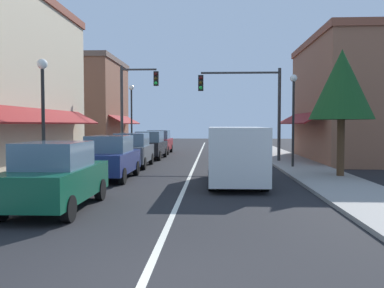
{
  "coord_description": "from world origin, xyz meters",
  "views": [
    {
      "loc": [
        0.98,
        -5.42,
        2.23
      ],
      "look_at": [
        0.09,
        12.09,
        1.38
      ],
      "focal_mm": 38.3,
      "sensor_mm": 36.0,
      "label": 1
    }
  ],
  "objects_px": {
    "parked_car_distant_left": "(159,142)",
    "street_lamp_left_near": "(43,101)",
    "parked_car_far_left": "(150,145)",
    "van_in_lane": "(236,153)",
    "traffic_signal_left_corner": "(133,99)",
    "tree_right_near": "(342,85)",
    "parked_car_third_left": "(132,150)",
    "parked_car_second_left": "(110,158)",
    "parked_car_nearest_left": "(56,176)",
    "traffic_signal_mast_arm": "(250,98)",
    "street_lamp_left_far": "(132,108)",
    "street_lamp_right_mid": "(293,105)"
  },
  "relations": [
    {
      "from": "parked_car_third_left",
      "to": "parked_car_distant_left",
      "type": "distance_m",
      "value": 9.9
    },
    {
      "from": "parked_car_distant_left",
      "to": "traffic_signal_left_corner",
      "type": "bearing_deg",
      "value": -100.17
    },
    {
      "from": "street_lamp_right_mid",
      "to": "street_lamp_left_far",
      "type": "xyz_separation_m",
      "value": [
        -9.89,
        8.89,
        0.21
      ]
    },
    {
      "from": "street_lamp_right_mid",
      "to": "traffic_signal_left_corner",
      "type": "bearing_deg",
      "value": 150.49
    },
    {
      "from": "street_lamp_left_far",
      "to": "parked_car_third_left",
      "type": "bearing_deg",
      "value": -78.5
    },
    {
      "from": "traffic_signal_left_corner",
      "to": "parked_car_distant_left",
      "type": "bearing_deg",
      "value": 79.82
    },
    {
      "from": "traffic_signal_left_corner",
      "to": "street_lamp_left_far",
      "type": "relative_size",
      "value": 1.17
    },
    {
      "from": "parked_car_far_left",
      "to": "van_in_lane",
      "type": "relative_size",
      "value": 0.8
    },
    {
      "from": "parked_car_second_left",
      "to": "van_in_lane",
      "type": "height_order",
      "value": "van_in_lane"
    },
    {
      "from": "parked_car_far_left",
      "to": "van_in_lane",
      "type": "xyz_separation_m",
      "value": [
        4.89,
        -10.9,
        0.27
      ]
    },
    {
      "from": "parked_car_far_left",
      "to": "street_lamp_left_near",
      "type": "height_order",
      "value": "street_lamp_left_near"
    },
    {
      "from": "traffic_signal_mast_arm",
      "to": "street_lamp_left_far",
      "type": "xyz_separation_m",
      "value": [
        -8.06,
        5.68,
        -0.33
      ]
    },
    {
      "from": "parked_car_distant_left",
      "to": "traffic_signal_left_corner",
      "type": "relative_size",
      "value": 0.69
    },
    {
      "from": "parked_car_second_left",
      "to": "parked_car_distant_left",
      "type": "xyz_separation_m",
      "value": [
        0.04,
        14.68,
        0.0
      ]
    },
    {
      "from": "parked_car_second_left",
      "to": "tree_right_near",
      "type": "height_order",
      "value": "tree_right_near"
    },
    {
      "from": "parked_car_far_left",
      "to": "parked_car_distant_left",
      "type": "bearing_deg",
      "value": 92.01
    },
    {
      "from": "parked_car_distant_left",
      "to": "van_in_lane",
      "type": "distance_m",
      "value": 16.5
    },
    {
      "from": "parked_car_nearest_left",
      "to": "street_lamp_right_mid",
      "type": "distance_m",
      "value": 13.23
    },
    {
      "from": "van_in_lane",
      "to": "street_lamp_right_mid",
      "type": "bearing_deg",
      "value": 59.78
    },
    {
      "from": "parked_car_distant_left",
      "to": "street_lamp_left_near",
      "type": "relative_size",
      "value": 0.92
    },
    {
      "from": "parked_car_distant_left",
      "to": "van_in_lane",
      "type": "xyz_separation_m",
      "value": [
        4.94,
        -15.74,
        0.27
      ]
    },
    {
      "from": "parked_car_nearest_left",
      "to": "street_lamp_left_near",
      "type": "distance_m",
      "value": 4.54
    },
    {
      "from": "parked_car_nearest_left",
      "to": "parked_car_far_left",
      "type": "relative_size",
      "value": 0.99
    },
    {
      "from": "traffic_signal_left_corner",
      "to": "tree_right_near",
      "type": "bearing_deg",
      "value": -40.43
    },
    {
      "from": "street_lamp_left_far",
      "to": "van_in_lane",
      "type": "bearing_deg",
      "value": -64.73
    },
    {
      "from": "traffic_signal_mast_arm",
      "to": "parked_car_second_left",
      "type": "bearing_deg",
      "value": -129.8
    },
    {
      "from": "parked_car_second_left",
      "to": "traffic_signal_left_corner",
      "type": "xyz_separation_m",
      "value": [
        -0.9,
        9.45,
        2.96
      ]
    },
    {
      "from": "parked_car_second_left",
      "to": "parked_car_distant_left",
      "type": "relative_size",
      "value": 1.0
    },
    {
      "from": "parked_car_third_left",
      "to": "parked_car_second_left",
      "type": "bearing_deg",
      "value": -90.22
    },
    {
      "from": "parked_car_nearest_left",
      "to": "parked_car_second_left",
      "type": "xyz_separation_m",
      "value": [
        -0.06,
        5.89,
        0.0
      ]
    },
    {
      "from": "parked_car_third_left",
      "to": "parked_car_distant_left",
      "type": "xyz_separation_m",
      "value": [
        0.08,
        9.9,
        0.0
      ]
    },
    {
      "from": "parked_car_third_left",
      "to": "street_lamp_right_mid",
      "type": "height_order",
      "value": "street_lamp_right_mid"
    },
    {
      "from": "van_in_lane",
      "to": "parked_car_second_left",
      "type": "bearing_deg",
      "value": 167.86
    },
    {
      "from": "parked_car_third_left",
      "to": "parked_car_far_left",
      "type": "distance_m",
      "value": 5.05
    },
    {
      "from": "parked_car_far_left",
      "to": "van_in_lane",
      "type": "height_order",
      "value": "van_in_lane"
    },
    {
      "from": "parked_car_third_left",
      "to": "tree_right_near",
      "type": "height_order",
      "value": "tree_right_near"
    },
    {
      "from": "parked_car_far_left",
      "to": "parked_car_distant_left",
      "type": "distance_m",
      "value": 4.85
    },
    {
      "from": "street_lamp_left_near",
      "to": "tree_right_near",
      "type": "xyz_separation_m",
      "value": [
        11.1,
        3.05,
        0.77
      ]
    },
    {
      "from": "van_in_lane",
      "to": "traffic_signal_mast_arm",
      "type": "height_order",
      "value": "traffic_signal_mast_arm"
    },
    {
      "from": "parked_car_nearest_left",
      "to": "parked_car_distant_left",
      "type": "height_order",
      "value": "same"
    },
    {
      "from": "street_lamp_left_far",
      "to": "tree_right_near",
      "type": "relative_size",
      "value": 0.96
    },
    {
      "from": "parked_car_distant_left",
      "to": "street_lamp_right_mid",
      "type": "relative_size",
      "value": 0.88
    },
    {
      "from": "parked_car_distant_left",
      "to": "parked_car_nearest_left",
      "type": "bearing_deg",
      "value": -89.93
    },
    {
      "from": "parked_car_distant_left",
      "to": "street_lamp_right_mid",
      "type": "height_order",
      "value": "street_lamp_right_mid"
    },
    {
      "from": "street_lamp_left_near",
      "to": "tree_right_near",
      "type": "height_order",
      "value": "tree_right_near"
    },
    {
      "from": "traffic_signal_mast_arm",
      "to": "tree_right_near",
      "type": "bearing_deg",
      "value": -65.89
    },
    {
      "from": "parked_car_third_left",
      "to": "street_lamp_right_mid",
      "type": "xyz_separation_m",
      "value": [
        8.17,
        -0.44,
        2.29
      ]
    },
    {
      "from": "street_lamp_left_near",
      "to": "street_lamp_left_far",
      "type": "relative_size",
      "value": 0.89
    },
    {
      "from": "parked_car_far_left",
      "to": "traffic_signal_left_corner",
      "type": "relative_size",
      "value": 0.7
    },
    {
      "from": "parked_car_nearest_left",
      "to": "traffic_signal_left_corner",
      "type": "bearing_deg",
      "value": 93.07
    }
  ]
}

